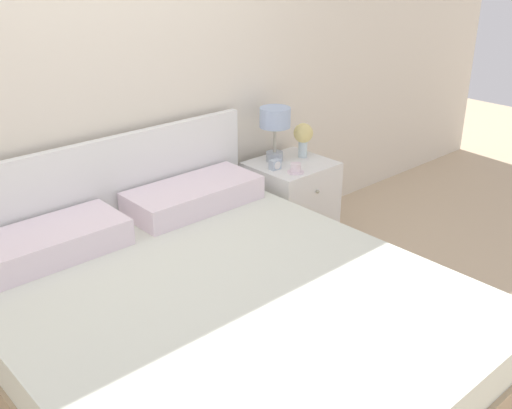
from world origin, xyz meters
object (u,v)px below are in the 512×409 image
(bed, at_px, (217,329))
(teacup, at_px, (296,169))
(alarm_clock, at_px, (275,165))
(nightstand, at_px, (290,204))
(table_lamp, at_px, (275,123))
(flower_vase, at_px, (303,136))

(bed, height_order, teacup, bed)
(alarm_clock, bearing_deg, teacup, -66.97)
(nightstand, bearing_deg, table_lamp, 119.33)
(nightstand, relative_size, alarm_clock, 8.28)
(nightstand, distance_m, table_lamp, 0.57)
(table_lamp, height_order, alarm_clock, table_lamp)
(bed, bearing_deg, teacup, 28.32)
(nightstand, xyz_separation_m, teacup, (-0.11, -0.15, 0.33))
(flower_vase, bearing_deg, alarm_clock, -170.92)
(flower_vase, bearing_deg, teacup, -144.47)
(alarm_clock, bearing_deg, bed, -145.51)
(table_lamp, xyz_separation_m, alarm_clock, (-0.11, -0.12, -0.23))
(flower_vase, bearing_deg, nightstand, -166.84)
(nightstand, distance_m, teacup, 0.37)
(teacup, distance_m, alarm_clock, 0.14)
(teacup, bearing_deg, alarm_clock, 113.03)
(bed, bearing_deg, alarm_clock, 34.49)
(table_lamp, xyz_separation_m, teacup, (-0.05, -0.25, -0.24))
(bed, distance_m, nightstand, 1.47)
(teacup, relative_size, alarm_clock, 1.50)
(flower_vase, bearing_deg, bed, -150.29)
(bed, bearing_deg, table_lamp, 35.91)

